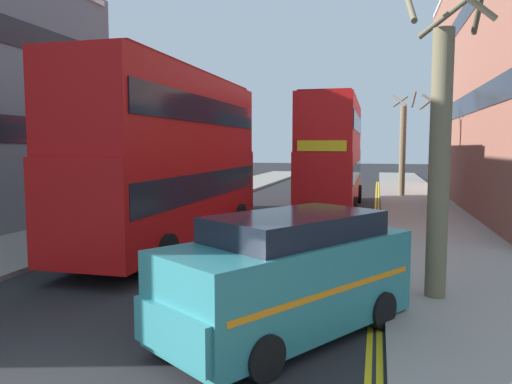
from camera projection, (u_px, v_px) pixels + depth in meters
The scene contains 10 objects.
sidewalk_right at pixel (433, 227), 19.27m from camera, with size 4.00×80.00×0.14m, color gray.
sidewalk_left at pixel (135, 216), 22.41m from camera, with size 4.00×80.00×0.14m, color gray.
kerb_line_outer at pixel (379, 236), 17.85m from camera, with size 0.10×56.00×0.01m, color yellow.
kerb_line_inner at pixel (374, 235), 17.89m from camera, with size 0.10×56.00×0.01m, color yellow.
double_decker_bus_away at pixel (174, 154), 15.84m from camera, with size 2.85×10.83×5.64m.
double_decker_bus_oncoming at pixel (333, 151), 24.97m from camera, with size 2.84×10.82×5.64m.
taxi_minivan at pixel (285, 276), 8.29m from camera, with size 4.20×5.04×2.12m.
street_tree_near at pixel (403, 148), 30.88m from camera, with size 1.47×1.44×6.55m.
street_tree_mid at pixel (440, 152), 9.94m from camera, with size 1.68×1.77×6.51m.
street_tree_far at pixel (432, 153), 25.64m from camera, with size 1.58×1.50×6.01m.
Camera 1 is at (4.30, -4.19, 3.28)m, focal length 34.15 mm.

